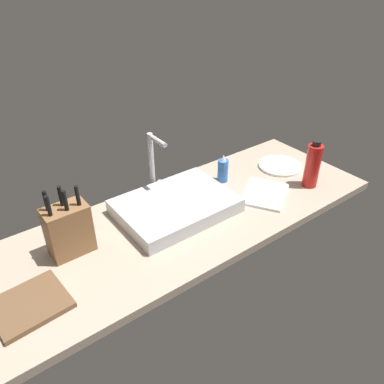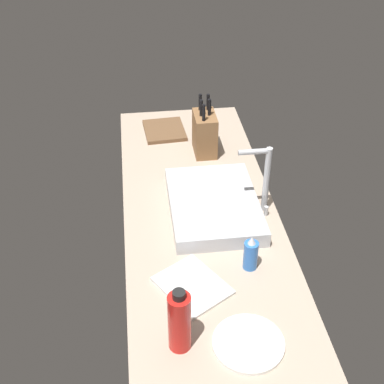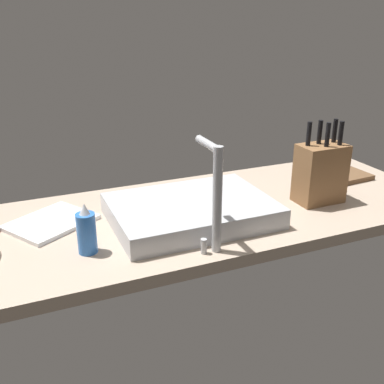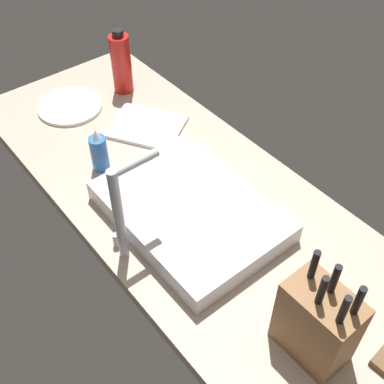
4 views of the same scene
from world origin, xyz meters
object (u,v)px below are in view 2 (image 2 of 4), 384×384
object	(u,v)px
soap_bottle	(251,254)
dish_towel	(192,286)
faucet	(264,176)
dinner_plate	(248,343)
cutting_board	(164,130)
sink_basin	(213,204)
knife_block	(205,133)
water_bottle	(179,321)

from	to	relation	value
soap_bottle	dish_towel	bearing A→B (deg)	-71.63
faucet	dinner_plate	size ratio (longest dim) A/B	1.31
cutting_board	soap_bottle	distance (cm)	97.38
faucet	sink_basin	bearing A→B (deg)	-95.75
sink_basin	dish_towel	size ratio (longest dim) A/B	2.07
knife_block	dish_towel	size ratio (longest dim) A/B	1.18
cutting_board	dinner_plate	xyz separation A→B (cm)	(126.21, 14.08, -0.30)
knife_block	dinner_plate	bearing A→B (deg)	-1.78
sink_basin	soap_bottle	world-z (taller)	soap_bottle
cutting_board	dish_towel	world-z (taller)	cutting_board
dish_towel	water_bottle	bearing A→B (deg)	-16.04
soap_bottle	cutting_board	bearing A→B (deg)	-167.40
sink_basin	soap_bottle	bearing A→B (deg)	13.11
dinner_plate	cutting_board	bearing A→B (deg)	-173.64
faucet	knife_block	bearing A→B (deg)	-160.74
faucet	water_bottle	distance (cm)	70.32
sink_basin	dinner_plate	bearing A→B (deg)	0.28
soap_bottle	water_bottle	bearing A→B (deg)	-42.76
cutting_board	soap_bottle	world-z (taller)	soap_bottle
dinner_plate	dish_towel	distance (cm)	27.89
soap_bottle	dinner_plate	xyz separation A→B (cm)	(31.30, -7.14, -5.20)
dinner_plate	dish_towel	bearing A→B (deg)	-151.54
sink_basin	dish_towel	world-z (taller)	sink_basin
water_bottle	dish_towel	distance (cm)	25.07
water_bottle	sink_basin	bearing A→B (deg)	162.38
sink_basin	cutting_board	xyz separation A→B (cm)	(-62.92, -13.77, -2.07)
dinner_plate	dish_towel	size ratio (longest dim) A/B	0.95
water_bottle	dinner_plate	world-z (taller)	water_bottle
soap_bottle	water_bottle	distance (cm)	39.74
sink_basin	water_bottle	size ratio (longest dim) A/B	2.08
faucet	soap_bottle	xyz separation A→B (cm)	(30.15, -10.82, -10.19)
soap_bottle	dish_towel	size ratio (longest dim) A/B	0.60
soap_bottle	dish_towel	distance (cm)	22.14
knife_block	cutting_board	size ratio (longest dim) A/B	1.23
cutting_board	dinner_plate	size ratio (longest dim) A/B	1.01
cutting_board	water_bottle	distance (cm)	124.38
faucet	water_bottle	world-z (taller)	faucet
sink_basin	dish_towel	bearing A→B (deg)	-18.51
water_bottle	dinner_plate	distance (cm)	22.06
knife_block	cutting_board	world-z (taller)	knife_block
knife_block	dish_towel	distance (cm)	83.49
dinner_plate	faucet	bearing A→B (deg)	163.71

